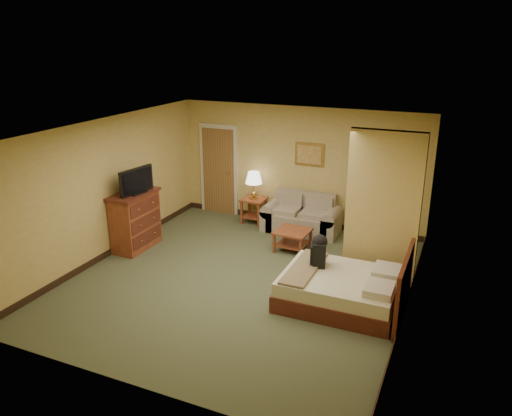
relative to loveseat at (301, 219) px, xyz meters
The scene contains 17 objects.
floor 2.59m from the loveseat, 95.03° to the right, with size 6.00×6.00×0.00m, color #4C5235.
ceiling 3.48m from the loveseat, 95.03° to the right, with size 6.00×6.00×0.00m, color white.
back_wall 1.14m from the loveseat, 117.77° to the left, with size 5.50×0.02×2.60m, color tan.
left_wall 4.07m from the loveseat, 139.19° to the right, with size 0.02×6.00×2.60m, color tan.
right_wall 3.75m from the loveseat, 45.52° to the right, with size 0.02×6.00×2.60m, color tan.
partition 2.73m from the loveseat, 40.54° to the right, with size 1.20×0.15×2.60m, color tan.
door 2.34m from the loveseat, 169.72° to the left, with size 0.94×0.16×2.10m.
baseboard 0.52m from the loveseat, 118.33° to the left, with size 5.50×0.02×0.12m, color black.
loveseat is the anchor object (origin of this frame).
side_table 1.16m from the loveseat, behind, with size 0.51×0.51×0.56m.
table_lamp 1.38m from the loveseat, behind, with size 0.37×0.37×0.61m.
coffee_table 1.03m from the loveseat, 81.03° to the right, with size 0.67×0.67×0.41m.
wall_picture 1.39m from the loveseat, 90.00° to the left, with size 0.64×0.04×0.50m.
dresser 3.46m from the loveseat, 141.65° to the right, with size 0.56×1.07×1.14m.
tv 3.54m from the loveseat, 140.59° to the right, with size 0.26×0.81×0.50m.
bed 3.11m from the loveseat, 59.07° to the right, with size 1.88×1.52×0.98m.
backpack 2.74m from the loveseat, 65.53° to the right, with size 0.28×0.35×0.53m.
Camera 1 is at (3.33, -6.98, 4.00)m, focal length 35.00 mm.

